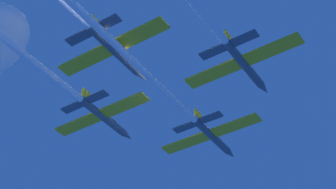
# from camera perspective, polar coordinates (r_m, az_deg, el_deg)

# --- Properties ---
(jet_lead) EXTENTS (16.46, 59.40, 2.73)m
(jet_lead) POSITION_cam_1_polar(r_m,az_deg,el_deg) (71.13, -2.61, 2.52)
(jet_lead) COLOR #4C5660
(jet_left_wing) EXTENTS (16.46, 52.47, 2.73)m
(jet_left_wing) POSITION_cam_1_polar(r_m,az_deg,el_deg) (73.63, -14.15, 3.52)
(jet_left_wing) COLOR #4C5660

